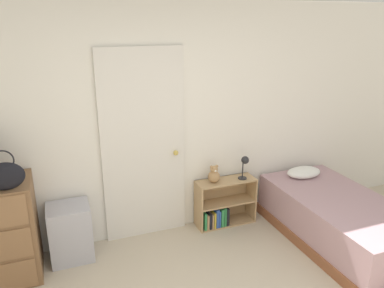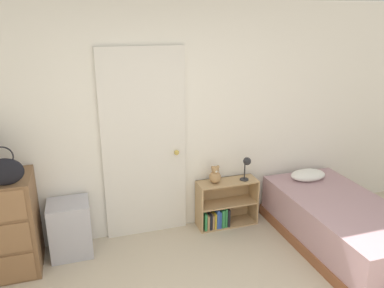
{
  "view_description": "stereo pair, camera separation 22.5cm",
  "coord_description": "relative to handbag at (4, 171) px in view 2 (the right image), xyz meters",
  "views": [
    {
      "loc": [
        -1.02,
        -1.49,
        2.34
      ],
      "look_at": [
        0.33,
        2.01,
        1.1
      ],
      "focal_mm": 35.0,
      "sensor_mm": 36.0,
      "label": 1
    },
    {
      "loc": [
        -0.81,
        -1.56,
        2.34
      ],
      "look_at": [
        0.33,
        2.01,
        1.1
      ],
      "focal_mm": 35.0,
      "sensor_mm": 36.0,
      "label": 2
    }
  ],
  "objects": [
    {
      "name": "wall_back",
      "position": [
        1.45,
        0.51,
        0.17
      ],
      "size": [
        10.0,
        0.06,
        2.55
      ],
      "color": "white",
      "rests_on": "ground_plane"
    },
    {
      "name": "door_closed",
      "position": [
        1.31,
        0.46,
        -0.05
      ],
      "size": [
        0.91,
        0.09,
        2.1
      ],
      "color": "silver",
      "rests_on": "ground_plane"
    },
    {
      "name": "handbag",
      "position": [
        0.0,
        0.0,
        0.0
      ],
      "size": [
        0.32,
        0.1,
        0.36
      ],
      "color": "black",
      "rests_on": "dresser"
    },
    {
      "name": "storage_bin",
      "position": [
        0.47,
        0.28,
        -0.81
      ],
      "size": [
        0.41,
        0.37,
        0.59
      ],
      "color": "#ADADB7",
      "rests_on": "ground_plane"
    },
    {
      "name": "bookshelf",
      "position": [
        2.19,
        0.34,
        -0.87
      ],
      "size": [
        0.71,
        0.25,
        0.56
      ],
      "color": "tan",
      "rests_on": "ground_plane"
    },
    {
      "name": "teddy_bear",
      "position": [
        2.08,
        0.34,
        -0.45
      ],
      "size": [
        0.14,
        0.14,
        0.21
      ],
      "color": "tan",
      "rests_on": "bookshelf"
    },
    {
      "name": "desk_lamp",
      "position": [
        2.46,
        0.3,
        -0.34
      ],
      "size": [
        0.12,
        0.11,
        0.28
      ],
      "color": "#262628",
      "rests_on": "bookshelf"
    },
    {
      "name": "bed",
      "position": [
        3.23,
        -0.45,
        -0.84
      ],
      "size": [
        0.98,
        1.85,
        0.62
      ],
      "color": "brown",
      "rests_on": "ground_plane"
    }
  ]
}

